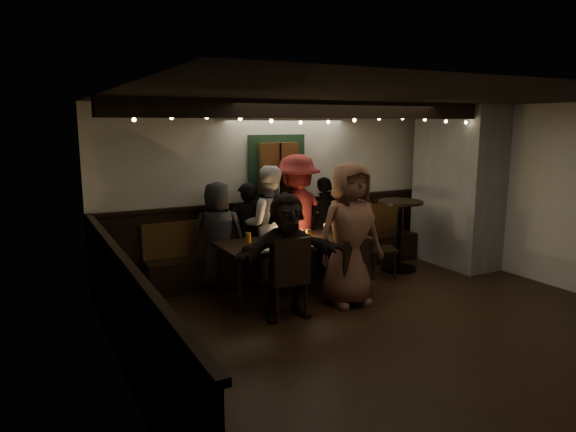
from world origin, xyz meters
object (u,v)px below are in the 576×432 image
person_e (325,225)px  person_g (350,234)px  chair_near_right (351,267)px  person_a (218,236)px  person_f (287,256)px  dining_table (295,244)px  chair_near_left (289,273)px  high_top (400,226)px  person_d (297,217)px  person_c (268,225)px  chair_end (376,244)px  person_b (247,233)px

person_e → person_g: person_g is taller
chair_near_right → person_g: size_ratio=0.47×
person_a → person_f: bearing=122.4°
person_a → chair_near_right: bearing=151.8°
dining_table → chair_near_left: size_ratio=2.07×
high_top → person_d: size_ratio=0.60×
high_top → person_c: 2.17m
chair_end → person_a: bearing=166.2°
dining_table → person_d: person_d is taller
person_a → person_e: (1.74, -0.03, -0.01)m
chair_near_right → person_e: bearing=71.6°
chair_near_right → person_f: 0.99m
chair_near_left → person_b: 1.55m
chair_end → person_d: 1.28m
person_b → person_c: size_ratio=0.86×
person_b → person_e: person_e is taller
person_d → person_f: 1.71m
dining_table → person_b: person_b is taller
dining_table → person_g: size_ratio=1.14×
person_c → person_a: bearing=15.4°
chair_end → person_a: (-2.33, 0.57, 0.25)m
dining_table → person_d: bearing=59.4°
chair_near_left → person_a: person_a is taller
chair_near_left → person_c: (0.42, 1.45, 0.29)m
person_e → person_f: person_f is taller
chair_near_left → person_g: 1.01m
chair_near_right → person_g: person_g is taller
chair_end → person_d: (-1.07, 0.56, 0.42)m
chair_end → person_c: person_c is taller
chair_near_right → person_d: (-0.04, 1.39, 0.44)m
chair_near_left → high_top: 2.76m
chair_near_left → chair_near_right: bearing=5.1°
dining_table → person_b: 0.83m
dining_table → person_c: bearing=99.4°
chair_near_right → person_d: person_d is taller
person_e → chair_near_left: bearing=45.4°
chair_near_left → person_f: bearing=88.1°
chair_near_right → person_e: person_e is taller
person_d → dining_table: bearing=47.1°
person_d → person_e: bearing=165.1°
person_d → person_g: 1.37m
chair_end → person_g: person_g is taller
person_f → person_a: bearing=107.2°
chair_near_right → chair_end: size_ratio=0.96×
chair_near_left → person_e: 2.04m
person_a → person_e: person_a is taller
person_e → person_g: 1.44m
chair_near_right → person_a: person_a is taller
chair_near_right → person_d: 1.46m
person_g → person_e: bearing=73.0°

